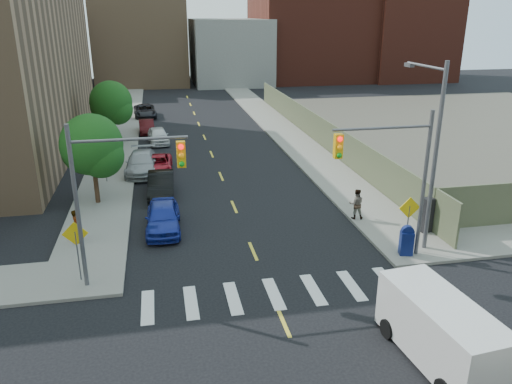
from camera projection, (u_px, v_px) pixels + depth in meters
name	position (u px, v px, depth m)	size (l,w,h in m)	color
ground	(298.00, 356.00, 16.85)	(160.00, 160.00, 0.00)	black
sidewalk_nw	(124.00, 120.00, 53.71)	(3.50, 73.00, 0.15)	gray
sidewalk_ne	(264.00, 114.00, 56.54)	(3.50, 73.00, 0.15)	gray
fence_north	(317.00, 129.00, 44.02)	(0.12, 44.00, 2.50)	#5F6043
gravel_lot	(487.00, 129.00, 49.65)	(36.00, 42.00, 0.06)	#595447
bg_bldg_west	(33.00, 47.00, 75.40)	(14.00, 18.00, 12.00)	#592319
bg_bldg_midwest	(141.00, 35.00, 79.66)	(14.00, 16.00, 15.00)	#8C6B4C
bg_bldg_center	(229.00, 51.00, 81.22)	(12.00, 16.00, 10.00)	gray
bg_bldg_east	(309.00, 31.00, 84.61)	(18.00, 18.00, 16.00)	#592319
bg_bldg_fareast	(402.00, 25.00, 85.35)	(14.00, 16.00, 18.00)	#592319
signal_nw	(114.00, 184.00, 19.76)	(4.59, 0.30, 7.00)	#59595E
signal_ne	(395.00, 167.00, 21.95)	(4.59, 0.30, 7.00)	#59595E
streetlight_ne	(432.00, 144.00, 22.95)	(0.25, 3.70, 9.00)	#59595E
warn_sign_nw	(76.00, 240.00, 20.75)	(1.06, 0.06, 2.83)	#59595E
warn_sign_ne	(409.00, 214.00, 23.49)	(1.06, 0.06, 2.83)	#59595E
warn_sign_midwest	(104.00, 155.00, 33.21)	(1.06, 0.06, 2.83)	#59595E
tree_west_near	(92.00, 148.00, 29.02)	(3.66, 3.64, 5.52)	#332114
tree_west_far	(111.00, 105.00, 42.86)	(3.66, 3.64, 5.52)	#332114
parked_car_blue	(163.00, 217.00, 26.33)	(1.78, 4.43, 1.51)	#1C2D9A
parked_car_black	(161.00, 185.00, 31.32)	(1.57, 4.51, 1.49)	black
parked_car_red	(158.00, 164.00, 36.00)	(2.02, 4.38, 1.22)	#A9101F
parked_car_silver	(141.00, 163.00, 35.81)	(2.12, 5.21, 1.51)	#9EA1A5
parked_car_white	(158.00, 136.00, 44.01)	(1.66, 4.13, 1.41)	white
parked_car_maroon	(147.00, 127.00, 47.63)	(1.38, 3.96, 1.30)	#3D0C0E
parked_car_grey	(145.00, 111.00, 55.11)	(2.29, 4.98, 1.38)	black
cargo_van	(438.00, 328.00, 16.38)	(2.42, 5.05, 2.24)	silver
mailbox	(407.00, 241.00, 23.37)	(0.69, 0.58, 1.46)	navy
payphone	(427.00, 215.00, 25.77)	(0.55, 0.45, 1.85)	black
pedestrian_west	(77.00, 226.00, 24.61)	(0.62, 0.41, 1.70)	gray
pedestrian_east	(356.00, 204.00, 27.46)	(0.83, 0.65, 1.70)	gray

